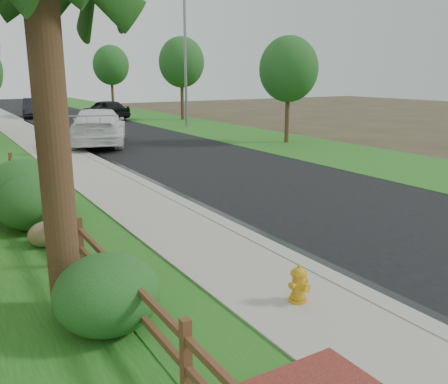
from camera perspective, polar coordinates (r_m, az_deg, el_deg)
ground at (r=8.20m, az=20.92°, el=-15.62°), size 120.00×120.00×0.00m
road at (r=40.75m, az=-16.51°, el=7.92°), size 8.00×90.00×0.02m
curb at (r=39.87m, az=-22.38°, el=7.40°), size 0.40×90.00×0.12m
wet_gutter at (r=39.93m, az=-21.87°, el=7.40°), size 0.50×90.00×0.00m
sidewalk at (r=39.69m, az=-24.23°, el=7.18°), size 2.20×90.00×0.10m
verge_far at (r=43.04m, az=-7.53°, el=8.68°), size 6.00×90.00×0.04m
ranch_fence at (r=11.32m, az=-18.50°, el=-3.75°), size 0.12×16.92×1.10m
fire_hydrant at (r=8.39m, az=8.96°, el=-10.93°), size 0.45×0.36×0.68m
white_suv at (r=27.75m, az=-14.87°, el=7.58°), size 5.17×7.62×2.05m
dark_car_mid at (r=43.70m, az=-14.10°, el=9.60°), size 3.54×5.45×1.73m
dark_car_far at (r=47.92m, az=-21.84°, el=9.39°), size 2.89×5.55×1.74m
streetlight at (r=36.05m, az=-4.94°, el=16.71°), size 2.30×0.61×9.98m
boulder at (r=11.80m, az=-20.34°, el=-4.73°), size 1.02×0.81×0.63m
shrub_a at (r=7.72m, az=-13.90°, el=-11.82°), size 1.69×1.69×1.24m
shrub_b at (r=13.16m, az=-21.82°, el=-1.22°), size 2.60×2.60×1.40m
shrub_d at (r=14.57m, az=-22.89°, el=0.50°), size 2.74×2.74×1.61m
tree_near_right at (r=27.96m, az=7.78°, el=14.42°), size 3.36×3.36×6.05m
tree_mid_right at (r=42.07m, az=-5.14°, el=15.27°), size 3.89×3.89×7.05m
tree_far_right at (r=52.61m, az=-13.44°, el=14.61°), size 3.73×3.73×6.88m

